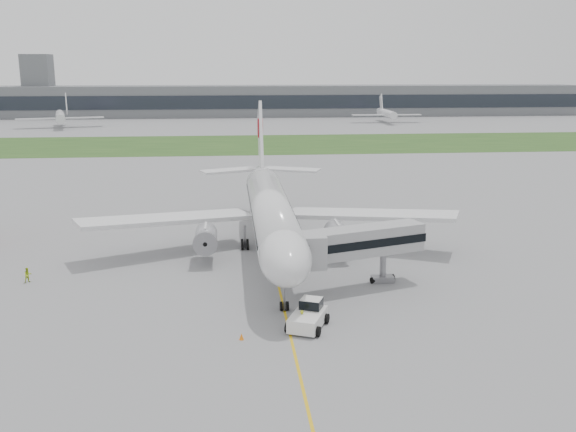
{
  "coord_description": "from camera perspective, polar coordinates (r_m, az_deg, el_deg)",
  "views": [
    {
      "loc": [
        -5.1,
        -73.24,
        23.21
      ],
      "look_at": [
        1.95,
        2.0,
        5.39
      ],
      "focal_mm": 40.0,
      "sensor_mm": 36.0,
      "label": 1
    }
  ],
  "objects": [
    {
      "name": "distant_aircraft_right",
      "position": [
        271.46,
        8.73,
        8.21
      ],
      "size": [
        29.02,
        25.7,
        10.96
      ],
      "primitive_type": null,
      "rotation": [
        0.0,
        0.0,
        -0.01
      ],
      "color": "silver",
      "rests_on": "ground"
    },
    {
      "name": "apron_markings",
      "position": [
        72.26,
        -1.03,
        -5.47
      ],
      "size": [
        70.0,
        70.0,
        0.04
      ],
      "primitive_type": null,
      "color": "gold",
      "rests_on": "ground"
    },
    {
      "name": "pushback_tug",
      "position": [
        58.88,
        1.84,
        -8.81
      ],
      "size": [
        4.46,
        5.28,
        2.37
      ],
      "rotation": [
        0.0,
        0.0,
        -0.4
      ],
      "color": "white",
      "rests_on": "ground"
    },
    {
      "name": "safety_cone_left",
      "position": [
        56.66,
        -4.16,
        -10.64
      ],
      "size": [
        0.42,
        0.42,
        0.58
      ],
      "primitive_type": "cone",
      "color": "orange",
      "rests_on": "ground"
    },
    {
      "name": "ground",
      "position": [
        77.0,
        -1.31,
        -4.28
      ],
      "size": [
        600.0,
        600.0,
        0.0
      ],
      "primitive_type": "plane",
      "color": "gray",
      "rests_on": "ground"
    },
    {
      "name": "grass_strip",
      "position": [
        194.69,
        -3.84,
        6.39
      ],
      "size": [
        600.0,
        50.0,
        0.02
      ],
      "primitive_type": "cube",
      "color": "#24461A",
      "rests_on": "ground"
    },
    {
      "name": "safety_cone_right",
      "position": [
        59.01,
        2.15,
        -9.64
      ],
      "size": [
        0.36,
        0.36,
        0.5
      ],
      "primitive_type": "cone",
      "color": "orange",
      "rests_on": "ground"
    },
    {
      "name": "airliner",
      "position": [
        80.22,
        -1.58,
        0.62
      ],
      "size": [
        48.13,
        53.95,
        17.88
      ],
      "color": "silver",
      "rests_on": "ground"
    },
    {
      "name": "control_tower",
      "position": [
        317.67,
        -21.07,
        8.2
      ],
      "size": [
        12.0,
        12.0,
        56.0
      ],
      "primitive_type": null,
      "color": "slate",
      "rests_on": "ground"
    },
    {
      "name": "jet_bridge",
      "position": [
        67.63,
        6.05,
        -2.41
      ],
      "size": [
        14.22,
        8.36,
        6.79
      ],
      "rotation": [
        0.0,
        0.0,
        0.33
      ],
      "color": "#99999C",
      "rests_on": "ground"
    },
    {
      "name": "ground_crew_near",
      "position": [
        58.39,
        1.21,
        -9.2
      ],
      "size": [
        0.76,
        0.62,
        1.8
      ],
      "primitive_type": "imported",
      "rotation": [
        0.0,
        0.0,
        3.47
      ],
      "color": "gold",
      "rests_on": "ground"
    },
    {
      "name": "terminal_building",
      "position": [
        303.59,
        -4.46,
        10.16
      ],
      "size": [
        320.0,
        22.3,
        14.0
      ],
      "color": "slate",
      "rests_on": "ground"
    },
    {
      "name": "distant_aircraft_left",
      "position": [
        261.38,
        -19.52,
        7.42
      ],
      "size": [
        37.67,
        34.97,
        12.14
      ],
      "primitive_type": null,
      "rotation": [
        0.0,
        0.0,
        0.25
      ],
      "color": "silver",
      "rests_on": "ground"
    },
    {
      "name": "ground_crew_far",
      "position": [
        75.98,
        -22.12,
        -4.88
      ],
      "size": [
        1.02,
        0.99,
        1.66
      ],
      "primitive_type": "imported",
      "rotation": [
        0.0,
        0.0,
        0.66
      ],
      "color": "#B2D122",
      "rests_on": "ground"
    }
  ]
}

